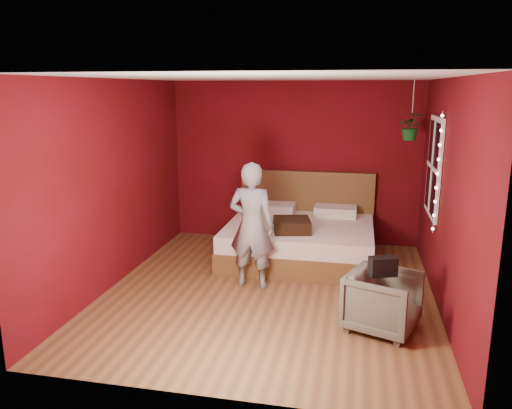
# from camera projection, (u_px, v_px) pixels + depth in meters

# --- Properties ---
(floor) EXTENTS (4.50, 4.50, 0.00)m
(floor) POSITION_uv_depth(u_px,v_px,m) (269.00, 292.00, 6.24)
(floor) COLOR brown
(floor) RESTS_ON ground
(room_walls) EXTENTS (4.04, 4.54, 2.62)m
(room_walls) POSITION_uv_depth(u_px,v_px,m) (270.00, 158.00, 5.86)
(room_walls) COLOR maroon
(room_walls) RESTS_ON ground
(window) EXTENTS (0.05, 0.97, 1.27)m
(window) POSITION_uv_depth(u_px,v_px,m) (434.00, 167.00, 6.36)
(window) COLOR white
(window) RESTS_ON room_walls
(fairy_lights) EXTENTS (0.04, 0.04, 1.45)m
(fairy_lights) POSITION_uv_depth(u_px,v_px,m) (437.00, 174.00, 5.87)
(fairy_lights) COLOR silver
(fairy_lights) RESTS_ON room_walls
(bed) EXTENTS (2.15, 1.82, 1.18)m
(bed) POSITION_uv_depth(u_px,v_px,m) (300.00, 237.00, 7.45)
(bed) COLOR brown
(bed) RESTS_ON ground
(person) EXTENTS (0.62, 0.44, 1.61)m
(person) POSITION_uv_depth(u_px,v_px,m) (252.00, 226.00, 6.24)
(person) COLOR gray
(person) RESTS_ON ground
(armchair) EXTENTS (0.89, 0.88, 0.63)m
(armchair) POSITION_uv_depth(u_px,v_px,m) (383.00, 301.00, 5.19)
(armchair) COLOR #575845
(armchair) RESTS_ON ground
(handbag) EXTENTS (0.30, 0.22, 0.19)m
(handbag) POSITION_uv_depth(u_px,v_px,m) (383.00, 266.00, 5.03)
(handbag) COLOR black
(handbag) RESTS_ON armchair
(throw_pillow) EXTENTS (0.59, 0.59, 0.18)m
(throw_pillow) POSITION_uv_depth(u_px,v_px,m) (292.00, 225.00, 6.93)
(throw_pillow) COLOR black
(throw_pillow) RESTS_ON bed
(hanging_plant) EXTENTS (0.39, 0.35, 0.83)m
(hanging_plant) POSITION_uv_depth(u_px,v_px,m) (411.00, 127.00, 6.95)
(hanging_plant) COLOR silver
(hanging_plant) RESTS_ON room_walls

